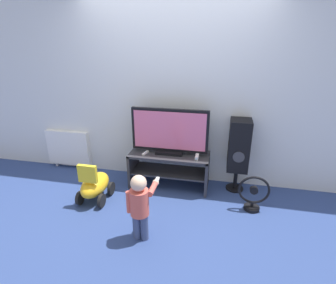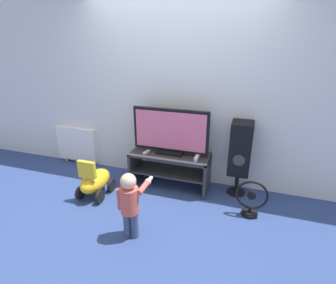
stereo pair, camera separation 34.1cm
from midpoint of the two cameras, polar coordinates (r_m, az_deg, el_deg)
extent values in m
plane|color=navy|center=(3.62, -3.19, -11.13)|extent=(16.00, 16.00, 0.00)
cube|color=silver|center=(3.61, -1.47, 11.10)|extent=(10.00, 0.06, 2.60)
cube|color=#2D2D33|center=(3.58, -2.45, -2.81)|extent=(1.09, 0.43, 0.03)
cube|color=#2D2D33|center=(3.69, -2.38, -6.45)|extent=(1.05, 0.39, 0.02)
cube|color=#2D2D33|center=(3.83, -10.06, -5.27)|extent=(0.04, 0.43, 0.49)
cube|color=#2D2D33|center=(3.60, 5.81, -6.89)|extent=(0.04, 0.43, 0.49)
cube|color=black|center=(3.58, -2.37, -2.16)|extent=(0.36, 0.20, 0.04)
cube|color=black|center=(3.47, -2.45, 2.54)|extent=(1.03, 0.05, 0.58)
cube|color=#D8668C|center=(3.44, -2.56, 2.39)|extent=(0.96, 0.01, 0.51)
cube|color=white|center=(3.43, 3.53, -3.23)|extent=(0.04, 0.15, 0.04)
cube|color=#3F8CE5|center=(3.36, 3.32, -3.78)|extent=(0.03, 0.00, 0.01)
cube|color=white|center=(3.59, -7.66, -2.43)|extent=(0.06, 0.13, 0.02)
cylinder|color=#337FD8|center=(3.59, -7.67, -2.24)|extent=(0.01, 0.01, 0.00)
cylinder|color=#3F4C72|center=(2.88, -10.41, -17.57)|extent=(0.08, 0.08, 0.30)
cylinder|color=#3F4C72|center=(2.85, -8.75, -17.87)|extent=(0.08, 0.08, 0.30)
cylinder|color=#D1594C|center=(2.69, -9.97, -12.92)|extent=(0.19, 0.19, 0.28)
sphere|color=beige|center=(2.58, -10.28, -8.91)|extent=(0.16, 0.16, 0.16)
cylinder|color=#D1594C|center=(2.74, -12.12, -12.75)|extent=(0.06, 0.06, 0.23)
cylinder|color=#D1594C|center=(2.69, -7.01, -10.08)|extent=(0.06, 0.23, 0.06)
sphere|color=beige|center=(2.79, -6.25, -8.87)|extent=(0.07, 0.07, 0.07)
cube|color=white|center=(2.82, -5.99, -8.47)|extent=(0.03, 0.13, 0.02)
cylinder|color=black|center=(3.78, 11.75, -9.84)|extent=(0.24, 0.24, 0.02)
cylinder|color=black|center=(3.71, 11.92, -7.91)|extent=(0.05, 0.05, 0.31)
cube|color=black|center=(3.50, 12.54, -0.73)|extent=(0.27, 0.30, 0.69)
cylinder|color=#38383D|center=(3.40, 12.39, -3.31)|extent=(0.15, 0.01, 0.15)
cylinder|color=black|center=(3.42, 14.96, -13.75)|extent=(0.19, 0.19, 0.04)
cylinder|color=black|center=(3.39, 15.04, -13.05)|extent=(0.04, 0.04, 0.06)
torus|color=black|center=(3.28, 15.38, -10.14)|extent=(0.37, 0.03, 0.37)
cylinder|color=black|center=(3.28, 15.38, -10.14)|extent=(0.10, 0.05, 0.10)
ellipsoid|color=gold|center=(3.57, -18.29, -8.90)|extent=(0.29, 0.53, 0.25)
cube|color=yellow|center=(3.35, -19.98, -6.60)|extent=(0.24, 0.05, 0.22)
cylinder|color=black|center=(3.80, -18.94, -9.12)|extent=(0.04, 0.17, 0.17)
cylinder|color=black|center=(3.67, -14.92, -9.81)|extent=(0.04, 0.17, 0.17)
cylinder|color=black|center=(3.60, -21.29, -11.35)|extent=(0.04, 0.17, 0.17)
cylinder|color=black|center=(3.46, -17.09, -12.20)|extent=(0.04, 0.17, 0.17)
cube|color=white|center=(4.51, -22.91, -1.23)|extent=(0.71, 0.08, 0.56)
cube|color=silver|center=(4.77, -24.84, -4.39)|extent=(0.03, 0.05, 0.06)
cube|color=silver|center=(4.50, -19.74, -5.14)|extent=(0.03, 0.05, 0.06)
camera|label=1|loc=(0.17, -92.86, -1.12)|focal=28.00mm
camera|label=2|loc=(0.17, 87.14, 1.12)|focal=28.00mm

